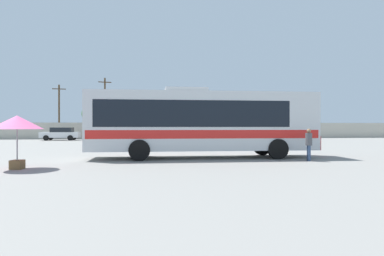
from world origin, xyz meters
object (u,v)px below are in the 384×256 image
at_px(coach_bus_silver_red, 200,121).
at_px(parked_car_second_red, 121,133).
at_px(utility_pole_near, 105,107).
at_px(utility_pole_far, 59,110).
at_px(roadside_tree_left, 94,114).
at_px(roadside_tree_right, 249,111).
at_px(roadside_tree_midleft, 161,105).
at_px(parked_car_leftmost_white, 61,134).
at_px(attendant_by_bus_door, 309,143).
at_px(roadside_tree_midright, 232,111).
at_px(vendor_umbrella_near_gate_pink, 17,124).

bearing_deg(coach_bus_silver_red, parked_car_second_red, 104.75).
bearing_deg(utility_pole_near, utility_pole_far, 177.61).
bearing_deg(parked_car_second_red, roadside_tree_left, 121.63).
bearing_deg(roadside_tree_right, parked_car_second_red, -152.50).
distance_m(parked_car_second_red, roadside_tree_right, 22.28).
relative_size(roadside_tree_left, roadside_tree_midleft, 0.77).
xyz_separation_m(parked_car_leftmost_white, parked_car_second_red, (7.11, 0.14, -0.01)).
xyz_separation_m(coach_bus_silver_red, attendant_by_bus_door, (4.98, -2.25, -1.09)).
relative_size(roadside_tree_midleft, roadside_tree_right, 1.06).
distance_m(utility_pole_far, roadside_tree_midright, 26.15).
xyz_separation_m(vendor_umbrella_near_gate_pink, roadside_tree_right, (21.00, 37.95, 2.32)).
bearing_deg(roadside_tree_right, parked_car_leftmost_white, -158.83).
bearing_deg(roadside_tree_left, vendor_umbrella_near_gate_pink, -85.21).
bearing_deg(roadside_tree_left, roadside_tree_midleft, -8.37).
bearing_deg(coach_bus_silver_red, vendor_umbrella_near_gate_pink, -154.71).
relative_size(coach_bus_silver_red, parked_car_leftmost_white, 2.70).
xyz_separation_m(utility_pole_near, roadside_tree_right, (22.36, 3.63, -0.38)).
height_order(parked_car_leftmost_white, utility_pole_near, utility_pole_near).
xyz_separation_m(vendor_umbrella_near_gate_pink, utility_pole_far, (-7.71, 34.59, 2.18)).
height_order(parked_car_second_red, utility_pole_near, utility_pole_near).
relative_size(utility_pole_far, roadside_tree_left, 1.52).
bearing_deg(parked_car_second_red, utility_pole_far, 143.40).
distance_m(parked_car_second_red, utility_pole_far, 11.85).
height_order(attendant_by_bus_door, roadside_tree_right, roadside_tree_right).
height_order(coach_bus_silver_red, parked_car_second_red, coach_bus_silver_red).
height_order(utility_pole_far, roadside_tree_midleft, utility_pole_far).
bearing_deg(parked_car_second_red, roadside_tree_midright, 31.60).
xyz_separation_m(parked_car_leftmost_white, utility_pole_near, (4.30, 6.69, 3.67)).
height_order(utility_pole_near, roadside_tree_midleft, utility_pole_near).
height_order(coach_bus_silver_red, vendor_umbrella_near_gate_pink, coach_bus_silver_red).
height_order(parked_car_leftmost_white, utility_pole_far, utility_pole_far).
bearing_deg(attendant_by_bus_door, coach_bus_silver_red, 155.70).
relative_size(parked_car_leftmost_white, roadside_tree_midleft, 0.69).
bearing_deg(roadside_tree_midright, utility_pole_far, -172.33).
xyz_separation_m(parked_car_leftmost_white, roadside_tree_right, (26.65, 10.32, 3.29)).
xyz_separation_m(roadside_tree_left, roadside_tree_midleft, (9.49, -1.40, 1.31)).
bearing_deg(roadside_tree_left, coach_bus_silver_red, -71.03).
distance_m(parked_car_leftmost_white, roadside_tree_midright, 26.25).
bearing_deg(roadside_tree_midleft, utility_pole_far, 175.60).
height_order(coach_bus_silver_red, roadside_tree_midleft, roadside_tree_midleft).
distance_m(attendant_by_bus_door, utility_pole_near, 35.98).
xyz_separation_m(vendor_umbrella_near_gate_pink, utility_pole_near, (-1.36, 34.32, 2.70)).
bearing_deg(roadside_tree_right, attendant_by_bus_door, -102.69).
relative_size(coach_bus_silver_red, roadside_tree_midleft, 1.86).
height_order(parked_car_second_red, roadside_tree_midleft, roadside_tree_midleft).
xyz_separation_m(utility_pole_far, roadside_tree_right, (28.72, 3.36, 0.14)).
bearing_deg(roadside_tree_right, roadside_tree_midright, 177.41).
distance_m(vendor_umbrella_near_gate_pink, roadside_tree_right, 43.44).
bearing_deg(roadside_tree_left, parked_car_leftmost_white, -110.62).
bearing_deg(utility_pole_far, utility_pole_near, -2.39).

